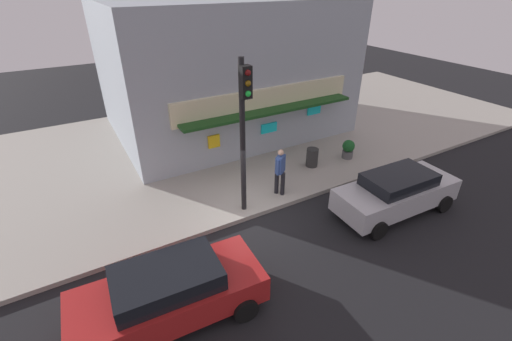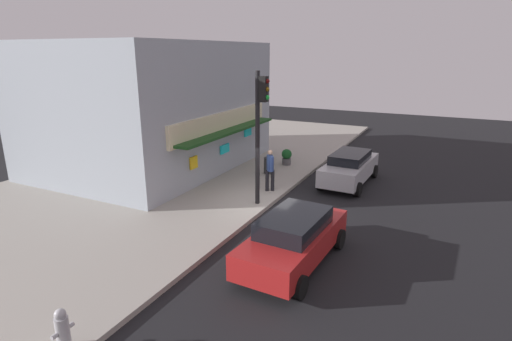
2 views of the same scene
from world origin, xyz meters
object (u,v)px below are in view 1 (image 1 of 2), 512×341
(potted_plant_by_doorway, at_px, (348,149))
(parked_car_red, at_px, (169,293))
(parked_car_silver, at_px, (396,192))
(trash_can, at_px, (312,157))
(traffic_light, at_px, (244,121))
(pedestrian, at_px, (280,170))

(potted_plant_by_doorway, bearing_deg, parked_car_red, -156.68)
(potted_plant_by_doorway, bearing_deg, parked_car_silver, -108.67)
(parked_car_red, bearing_deg, trash_can, 29.38)
(parked_car_red, relative_size, parked_car_silver, 1.01)
(potted_plant_by_doorway, bearing_deg, traffic_light, -168.10)
(trash_can, bearing_deg, traffic_light, -160.33)
(pedestrian, height_order, parked_car_red, pedestrian)
(parked_car_red, distance_m, parked_car_silver, 8.31)
(pedestrian, bearing_deg, potted_plant_by_doorway, 12.57)
(parked_car_red, bearing_deg, potted_plant_by_doorway, 23.32)
(pedestrian, bearing_deg, parked_car_silver, -42.17)
(traffic_light, height_order, parked_car_red, traffic_light)
(traffic_light, height_order, potted_plant_by_doorway, traffic_light)
(parked_car_red, bearing_deg, pedestrian, 31.11)
(traffic_light, xyz_separation_m, parked_car_red, (-3.61, -2.87, -2.73))
(trash_can, xyz_separation_m, pedestrian, (-2.45, -1.17, 0.62))
(parked_car_silver, bearing_deg, potted_plant_by_doorway, 71.33)
(traffic_light, bearing_deg, parked_car_red, -141.51)
(trash_can, relative_size, pedestrian, 0.44)
(traffic_light, relative_size, trash_can, 6.52)
(potted_plant_by_doorway, distance_m, parked_car_silver, 3.96)
(trash_can, distance_m, pedestrian, 2.78)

